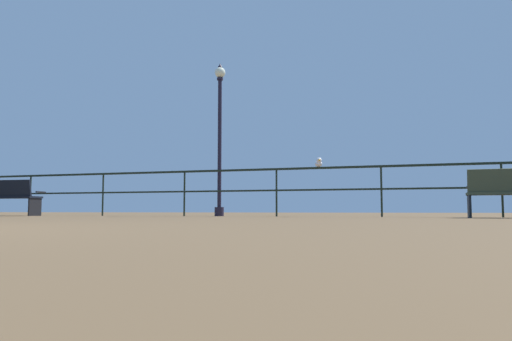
{
  "coord_description": "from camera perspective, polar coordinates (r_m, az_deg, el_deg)",
  "views": [
    {
      "loc": [
        4.32,
        -1.63,
        0.14
      ],
      "look_at": [
        0.85,
        8.85,
        1.04
      ],
      "focal_mm": 34.54,
      "sensor_mm": 36.0,
      "label": 1
    }
  ],
  "objects": [
    {
      "name": "seagull_on_rail",
      "position": [
        11.22,
        7.27,
        0.88
      ],
      "size": [
        0.23,
        0.42,
        0.2
      ],
      "color": "white",
      "rests_on": "pier_railing"
    },
    {
      "name": "pier_railing",
      "position": [
        11.82,
        -3.14,
        -1.26
      ],
      "size": [
        21.34,
        0.05,
        1.12
      ],
      "color": "black",
      "rests_on": "ground_plane"
    },
    {
      "name": "lamppost_center",
      "position": [
        12.28,
        -4.23,
        4.64
      ],
      "size": [
        0.27,
        0.27,
        3.82
      ],
      "color": "black",
      "rests_on": "ground_plane"
    },
    {
      "name": "bench_far_left",
      "position": [
        14.22,
        -26.69,
        -2.65
      ],
      "size": [
        1.55,
        0.8,
        0.92
      ],
      "color": "black",
      "rests_on": "ground_plane"
    }
  ]
}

